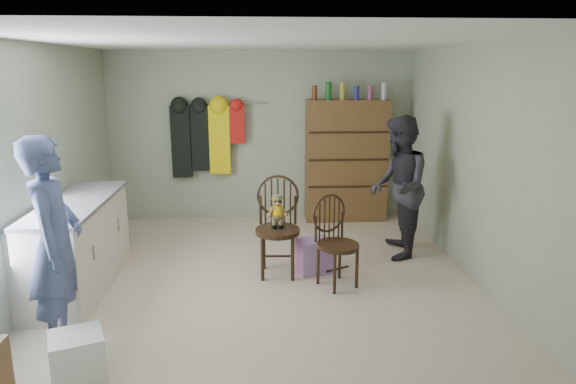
{
  "coord_description": "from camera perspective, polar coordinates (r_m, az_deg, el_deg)",
  "views": [
    {
      "loc": [
        -0.08,
        -5.15,
        2.26
      ],
      "look_at": [
        0.25,
        0.2,
        0.95
      ],
      "focal_mm": 32.0,
      "sensor_mm": 36.0,
      "label": 1
    }
  ],
  "objects": [
    {
      "name": "ground_plane",
      "position": [
        5.63,
        -2.45,
        -9.97
      ],
      "size": [
        5.0,
        5.0,
        0.0
      ],
      "primitive_type": "plane",
      "color": "beige",
      "rests_on": "ground"
    },
    {
      "name": "chair_far",
      "position": [
        5.41,
        5.23,
        -5.09
      ],
      "size": [
        0.58,
        0.58,
        0.97
      ],
      "rotation": [
        0.0,
        0.0,
        0.48
      ],
      "color": "#301F11",
      "rests_on": "ground"
    },
    {
      "name": "room_walls",
      "position": [
        5.72,
        -2.72,
        6.87
      ],
      "size": [
        5.0,
        5.0,
        5.0
      ],
      "color": "#A5B094",
      "rests_on": "ground"
    },
    {
      "name": "person_right",
      "position": [
        6.27,
        12.15,
        0.51
      ],
      "size": [
        0.79,
        0.94,
        1.72
      ],
      "primitive_type": "imported",
      "rotation": [
        0.0,
        0.0,
        -1.75
      ],
      "color": "#2D2B33",
      "rests_on": "ground"
    },
    {
      "name": "counter",
      "position": [
        5.76,
        -22.37,
        -5.42
      ],
      "size": [
        0.64,
        1.86,
        0.94
      ],
      "color": "silver",
      "rests_on": "ground"
    },
    {
      "name": "dresser",
      "position": [
        7.69,
        6.5,
        3.54
      ],
      "size": [
        1.2,
        0.39,
        2.06
      ],
      "color": "brown",
      "rests_on": "ground"
    },
    {
      "name": "plastic_tub",
      "position": [
        4.28,
        -22.34,
        -16.56
      ],
      "size": [
        0.48,
        0.47,
        0.35
      ],
      "primitive_type": "cube",
      "rotation": [
        0.0,
        0.0,
        0.38
      ],
      "color": "white",
      "rests_on": "ground"
    },
    {
      "name": "coat_rack",
      "position": [
        7.63,
        -9.18,
        5.96
      ],
      "size": [
        1.42,
        0.12,
        1.09
      ],
      "color": "#99999E",
      "rests_on": "ground"
    },
    {
      "name": "striped_bag",
      "position": [
        5.83,
        2.94,
        -7.07
      ],
      "size": [
        0.43,
        0.37,
        0.38
      ],
      "primitive_type": "cube",
      "rotation": [
        0.0,
        0.0,
        0.26
      ],
      "color": "pink",
      "rests_on": "ground"
    },
    {
      "name": "person_left",
      "position": [
        4.52,
        -24.48,
        -5.32
      ],
      "size": [
        0.51,
        0.7,
        1.76
      ],
      "primitive_type": "imported",
      "rotation": [
        0.0,
        0.0,
        1.72
      ],
      "color": "#4E5B8F",
      "rests_on": "ground"
    },
    {
      "name": "chair_front",
      "position": [
        5.66,
        -1.15,
        -3.17
      ],
      "size": [
        0.52,
        0.52,
        1.1
      ],
      "rotation": [
        0.0,
        0.0,
        -0.06
      ],
      "color": "#301F11",
      "rests_on": "ground"
    }
  ]
}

